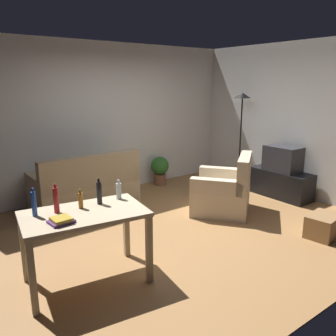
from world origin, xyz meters
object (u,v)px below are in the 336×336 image
object	(u,v)px
storage_box	(323,226)
book_stack	(61,220)
torchiere_lamp	(242,114)
desk	(85,222)
tv	(283,159)
bottle_clear	(119,191)
armchair	(225,192)
potted_plant	(160,169)
couch	(86,189)
bottle_dark	(99,193)
bottle_red	(56,200)
bottle_blue	(34,204)
bottle_amber	(81,200)
tv_stand	(281,184)

from	to	relation	value
storage_box	book_stack	xyz separation A→B (m)	(-3.24, 0.75, 0.64)
torchiere_lamp	desk	world-z (taller)	torchiere_lamp
tv	bottle_clear	bearing A→B (deg)	95.44
armchair	storage_box	world-z (taller)	armchair
potted_plant	bottle_clear	size ratio (longest dim) A/B	2.66
potted_plant	armchair	size ratio (longest dim) A/B	0.47
bottle_clear	book_stack	world-z (taller)	bottle_clear
desk	storage_box	bearing A→B (deg)	-8.51
couch	bottle_dark	distance (m)	2.13
armchair	bottle_red	distance (m)	2.88
desk	book_stack	size ratio (longest dim) A/B	5.68
bottle_blue	bottle_clear	world-z (taller)	bottle_blue
desk	bottle_amber	distance (m)	0.23
desk	book_stack	bearing A→B (deg)	-145.80
bottle_blue	bottle_red	distance (m)	0.20
couch	torchiere_lamp	xyz separation A→B (m)	(3.02, -0.59, 1.10)
couch	bottle_dark	size ratio (longest dim) A/B	5.92
desk	torchiere_lamp	bearing A→B (deg)	28.71
desk	bottle_clear	xyz separation A→B (m)	(0.47, 0.15, 0.20)
tv_stand	tv	world-z (taller)	tv
bottle_red	bottle_amber	distance (m)	0.24
armchair	bottle_dark	distance (m)	2.45
bottle_clear	book_stack	size ratio (longest dim) A/B	0.95
bottle_amber	armchair	bearing A→B (deg)	9.76
desk	book_stack	distance (m)	0.34
tv	storage_box	bearing A→B (deg)	144.84
couch	desk	distance (m)	2.27
potted_plant	bottle_amber	xyz separation A→B (m)	(-2.58, -2.25, 0.52)
torchiere_lamp	bottle_dark	distance (m)	3.96
armchair	bottle_amber	xyz separation A→B (m)	(-2.56, -0.44, 0.52)
potted_plant	armchair	world-z (taller)	armchair
bottle_red	book_stack	distance (m)	0.31
potted_plant	bottle_dark	xyz separation A→B (m)	(-2.37, -2.25, 0.55)
armchair	bottle_clear	size ratio (longest dim) A/B	5.72
storage_box	bottle_dark	distance (m)	3.00
bottle_red	bottle_clear	world-z (taller)	bottle_red
couch	armchair	bearing A→B (deg)	138.27
tv	potted_plant	world-z (taller)	tv
storage_box	torchiere_lamp	bearing A→B (deg)	67.96
tv_stand	torchiere_lamp	bearing A→B (deg)	0.00
tv_stand	bottle_red	xyz separation A→B (m)	(-4.13, -0.33, 0.65)
bottle_red	storage_box	bearing A→B (deg)	-17.93
tv	armchair	distance (m)	1.39
tv	desk	world-z (taller)	tv
bottle_clear	book_stack	bearing A→B (deg)	-159.35
potted_plant	book_stack	world-z (taller)	book_stack
torchiere_lamp	armchair	world-z (taller)	torchiere_lamp
tv_stand	desk	xyz separation A→B (m)	(-3.91, -0.47, 0.41)
tv_stand	book_stack	size ratio (longest dim) A/B	4.85
potted_plant	bottle_clear	distance (m)	3.12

